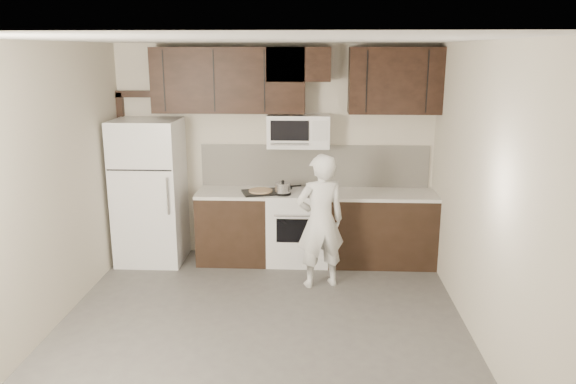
# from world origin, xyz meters

# --- Properties ---
(floor) EXTENTS (4.50, 4.50, 0.00)m
(floor) POSITION_xyz_m (0.00, 0.00, 0.00)
(floor) COLOR #504E4B
(floor) RESTS_ON ground
(back_wall) EXTENTS (4.00, 0.00, 4.00)m
(back_wall) POSITION_xyz_m (0.00, 2.25, 1.35)
(back_wall) COLOR beige
(back_wall) RESTS_ON ground
(ceiling) EXTENTS (4.50, 4.50, 0.00)m
(ceiling) POSITION_xyz_m (0.00, 0.00, 2.70)
(ceiling) COLOR white
(ceiling) RESTS_ON back_wall
(counter_run) EXTENTS (2.95, 0.64, 0.91)m
(counter_run) POSITION_xyz_m (0.60, 1.94, 0.46)
(counter_run) COLOR black
(counter_run) RESTS_ON floor
(stove) EXTENTS (0.76, 0.66, 0.94)m
(stove) POSITION_xyz_m (0.30, 1.94, 0.46)
(stove) COLOR white
(stove) RESTS_ON floor
(backsplash) EXTENTS (2.90, 0.02, 0.54)m
(backsplash) POSITION_xyz_m (0.50, 2.24, 1.18)
(backsplash) COLOR silver
(backsplash) RESTS_ON counter_run
(upper_cabinets) EXTENTS (3.48, 0.35, 0.78)m
(upper_cabinets) POSITION_xyz_m (0.21, 2.08, 2.28)
(upper_cabinets) COLOR black
(upper_cabinets) RESTS_ON back_wall
(microwave) EXTENTS (0.76, 0.42, 0.40)m
(microwave) POSITION_xyz_m (0.30, 2.06, 1.65)
(microwave) COLOR white
(microwave) RESTS_ON upper_cabinets
(refrigerator) EXTENTS (0.80, 0.76, 1.80)m
(refrigerator) POSITION_xyz_m (-1.55, 1.89, 0.90)
(refrigerator) COLOR white
(refrigerator) RESTS_ON floor
(door_trim) EXTENTS (0.50, 0.08, 2.12)m
(door_trim) POSITION_xyz_m (-1.92, 2.21, 1.25)
(door_trim) COLOR black
(door_trim) RESTS_ON floor
(saucepan) EXTENTS (0.32, 0.19, 0.18)m
(saucepan) POSITION_xyz_m (0.12, 1.79, 0.98)
(saucepan) COLOR silver
(saucepan) RESTS_ON stove
(baking_tray) EXTENTS (0.50, 0.43, 0.02)m
(baking_tray) POSITION_xyz_m (-0.15, 1.84, 0.92)
(baking_tray) COLOR black
(baking_tray) RESTS_ON counter_run
(pizza) EXTENTS (0.36, 0.36, 0.02)m
(pizza) POSITION_xyz_m (-0.15, 1.84, 0.94)
(pizza) COLOR #CDB589
(pizza) RESTS_ON baking_tray
(person) EXTENTS (0.64, 0.52, 1.53)m
(person) POSITION_xyz_m (0.57, 1.19, 0.76)
(person) COLOR white
(person) RESTS_ON floor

